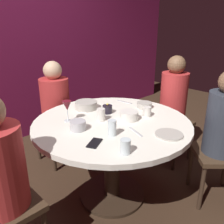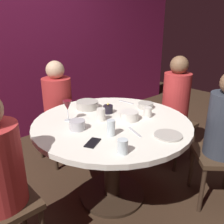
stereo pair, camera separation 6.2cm
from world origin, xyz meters
name	(u,v)px [view 1 (the left image)]	position (x,y,z in m)	size (l,w,h in m)	color
ground_plane	(112,195)	(0.00, 0.00, 0.00)	(8.00, 8.00, 0.00)	#382619
back_wall	(12,41)	(0.00, 1.79, 1.30)	(6.00, 0.10, 2.60)	maroon
dining_table	(112,138)	(0.00, 0.00, 0.59)	(1.31, 1.31, 0.75)	silver
seated_diner_back	(55,102)	(0.00, 0.88, 0.71)	(0.40, 0.40, 1.15)	#3F2D1E
seated_diner_right	(173,99)	(0.93, 0.00, 0.74)	(0.40, 0.40, 1.21)	#3F2D1E
seated_diner_front_right	(223,125)	(0.66, -0.66, 0.73)	(0.57, 0.57, 1.18)	#3F2D1E
candle_holder	(107,109)	(0.10, 0.16, 0.79)	(0.09, 0.09, 0.09)	black
wine_glass	(67,107)	(-0.26, 0.25, 0.88)	(0.08, 0.08, 0.18)	silver
dinner_plate	(169,134)	(0.11, -0.48, 0.76)	(0.20, 0.20, 0.01)	#B2ADA3
cell_phone	(95,143)	(-0.36, -0.20, 0.76)	(0.07, 0.14, 0.01)	black
bowl_serving_large	(78,125)	(-0.31, 0.06, 0.79)	(0.12, 0.12, 0.07)	#B7B7BC
bowl_salad_center	(86,105)	(0.04, 0.39, 0.79)	(0.21, 0.21, 0.07)	#B2ADA3
bowl_small_white	(144,105)	(0.45, 0.02, 0.78)	(0.14, 0.14, 0.05)	#B2ADA3
bowl_sauce_side	(129,115)	(0.12, -0.08, 0.79)	(0.15, 0.15, 0.07)	silver
cup_near_candle	(125,146)	(-0.30, -0.43, 0.80)	(0.07, 0.07, 0.10)	silver
cup_by_left_diner	(112,128)	(-0.19, -0.19, 0.81)	(0.06, 0.06, 0.12)	silver
cup_by_right_diner	(147,112)	(0.29, -0.14, 0.80)	(0.07, 0.07, 0.09)	silver
cup_center_front	(101,115)	(-0.06, 0.07, 0.81)	(0.07, 0.07, 0.10)	silver
fork_near_plate	(136,132)	(-0.02, -0.28, 0.76)	(0.02, 0.18, 0.01)	#B7B7BC
knife_near_plate	(125,102)	(0.44, 0.27, 0.76)	(0.02, 0.18, 0.01)	#B7B7BC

